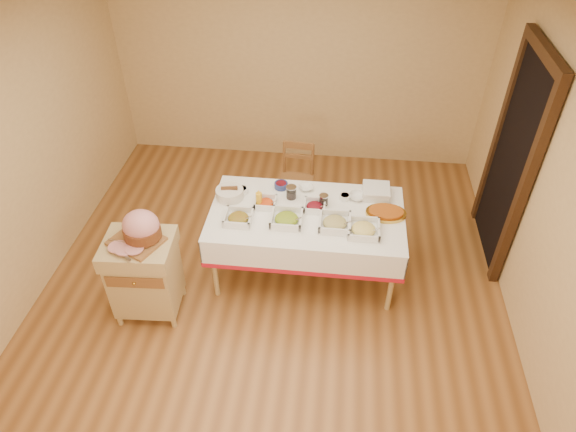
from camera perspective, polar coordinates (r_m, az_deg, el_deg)
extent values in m
plane|color=brown|center=(5.12, -1.77, -8.13)|extent=(5.00, 5.00, 0.00)
plane|color=white|center=(3.66, -2.63, 20.58)|extent=(5.00, 5.00, 0.00)
plane|color=tan|center=(6.44, 1.15, 16.74)|extent=(4.50, 0.00, 4.50)
plane|color=tan|center=(5.06, -28.31, 5.00)|extent=(0.00, 5.00, 5.00)
plane|color=tan|center=(4.55, 27.17, 1.52)|extent=(0.00, 5.00, 5.00)
cube|color=black|center=(5.37, 23.58, 5.31)|extent=(0.06, 0.90, 2.10)
cube|color=#361F11|center=(4.97, 24.54, 2.12)|extent=(0.08, 0.10, 2.10)
cube|color=#361F11|center=(5.78, 22.36, 8.09)|extent=(0.08, 0.10, 2.10)
cube|color=#361F11|center=(4.90, 26.74, 15.98)|extent=(0.08, 1.10, 0.10)
cube|color=tan|center=(4.81, 2.08, 0.09)|extent=(1.80, 1.00, 0.04)
cylinder|color=tan|center=(4.87, -8.15, -5.76)|extent=(0.05, 0.05, 0.71)
cylinder|color=tan|center=(5.48, -6.22, 0.42)|extent=(0.05, 0.05, 0.71)
cylinder|color=tan|center=(4.79, 11.44, -7.26)|extent=(0.05, 0.05, 0.71)
cylinder|color=tan|center=(5.40, 11.07, -0.81)|extent=(0.05, 0.05, 0.71)
cube|color=white|center=(4.80, 2.09, 0.32)|extent=(1.82, 1.02, 0.01)
cube|color=tan|center=(4.84, -15.50, -6.75)|extent=(0.58, 0.49, 0.60)
cube|color=tan|center=(4.59, -16.29, -3.50)|extent=(0.63, 0.53, 0.15)
cube|color=brown|center=(4.55, -16.86, -7.10)|extent=(0.50, 0.04, 0.12)
sphere|color=gold|center=(4.55, -16.90, -7.18)|extent=(0.03, 0.03, 0.03)
cylinder|color=tan|center=(5.06, -18.22, -10.78)|extent=(0.05, 0.05, 0.10)
cylinder|color=tan|center=(5.29, -16.71, -7.55)|extent=(0.05, 0.05, 0.10)
cylinder|color=tan|center=(4.89, -12.76, -11.57)|extent=(0.05, 0.05, 0.10)
cylinder|color=tan|center=(5.14, -11.51, -8.18)|extent=(0.05, 0.05, 0.10)
cube|color=brown|center=(5.77, 0.86, 3.79)|extent=(0.40, 0.39, 0.03)
cylinder|color=brown|center=(5.80, -1.01, 1.32)|extent=(0.03, 0.03, 0.40)
cylinder|color=brown|center=(6.05, -0.40, 3.17)|extent=(0.03, 0.03, 0.40)
cylinder|color=brown|center=(5.76, 2.14, 0.95)|extent=(0.03, 0.03, 0.40)
cylinder|color=brown|center=(6.01, 2.63, 2.83)|extent=(0.03, 0.03, 0.40)
cylinder|color=brown|center=(5.82, -0.42, 6.49)|extent=(0.03, 0.03, 0.43)
cylinder|color=brown|center=(5.77, 2.75, 6.16)|extent=(0.03, 0.03, 0.43)
cube|color=brown|center=(5.70, 1.18, 7.84)|extent=(0.34, 0.05, 0.08)
cube|color=brown|center=(4.53, -16.49, -2.69)|extent=(0.41, 0.33, 0.03)
ellipsoid|color=#CB8385|center=(4.45, -16.04, -0.98)|extent=(0.31, 0.28, 0.26)
cylinder|color=brown|center=(4.49, -15.88, -1.68)|extent=(0.31, 0.31, 0.10)
cube|color=silver|center=(4.43, -17.86, -3.86)|extent=(0.26, 0.12, 0.00)
cylinder|color=silver|center=(4.51, -17.73, -2.81)|extent=(0.30, 0.09, 0.01)
cube|color=silver|center=(4.72, -5.52, -0.45)|extent=(0.25, 0.25, 0.02)
ellipsoid|color=red|center=(4.70, -5.53, -0.22)|extent=(0.19, 0.19, 0.07)
cylinder|color=silver|center=(4.67, -4.93, -0.42)|extent=(0.15, 0.01, 0.11)
cube|color=silver|center=(4.68, -0.16, -0.57)|extent=(0.29, 0.29, 0.02)
ellipsoid|color=gold|center=(4.67, -0.16, -0.32)|extent=(0.22, 0.22, 0.08)
cylinder|color=silver|center=(4.64, 0.57, -0.57)|extent=(0.16, 0.01, 0.12)
cube|color=silver|center=(4.66, 5.21, -1.01)|extent=(0.29, 0.29, 0.02)
ellipsoid|color=tan|center=(4.64, 5.23, -0.75)|extent=(0.22, 0.22, 0.08)
cylinder|color=silver|center=(4.62, 6.00, -1.01)|extent=(0.16, 0.01, 0.12)
cube|color=silver|center=(4.63, 8.36, -1.70)|extent=(0.28, 0.28, 0.02)
ellipsoid|color=#DAC867|center=(4.61, 8.39, -1.45)|extent=(0.22, 0.22, 0.08)
cylinder|color=silver|center=(4.59, 9.18, -1.72)|extent=(0.15, 0.01, 0.11)
cube|color=silver|center=(4.88, -2.50, 1.28)|extent=(0.20, 0.20, 0.01)
ellipsoid|color=#D84310|center=(4.87, -2.51, 1.47)|extent=(0.15, 0.15, 0.05)
cylinder|color=silver|center=(4.85, -2.03, 1.33)|extent=(0.13, 0.01, 0.10)
cube|color=silver|center=(4.84, 2.97, 0.91)|extent=(0.20, 0.20, 0.01)
ellipsoid|color=maroon|center=(4.83, 2.98, 1.10)|extent=(0.15, 0.15, 0.05)
cylinder|color=silver|center=(4.81, 3.49, 0.96)|extent=(0.13, 0.01, 0.10)
cylinder|color=silver|center=(5.04, -5.16, 2.85)|extent=(0.12, 0.12, 0.06)
cylinder|color=black|center=(5.03, -5.17, 3.02)|extent=(0.10, 0.10, 0.02)
cylinder|color=navy|center=(5.09, -0.77, 3.42)|extent=(0.13, 0.13, 0.06)
cylinder|color=maroon|center=(5.08, -0.78, 3.59)|extent=(0.11, 0.11, 0.02)
cylinder|color=silver|center=(4.97, 6.32, 2.12)|extent=(0.10, 0.10, 0.05)
cylinder|color=#D84310|center=(4.96, 6.34, 2.27)|extent=(0.08, 0.08, 0.02)
imported|color=silver|center=(5.08, 2.04, 3.16)|extent=(0.18, 0.18, 0.03)
imported|color=silver|center=(4.99, 7.72, 2.16)|extent=(0.21, 0.21, 0.05)
cylinder|color=silver|center=(4.94, 0.36, 2.59)|extent=(0.10, 0.10, 0.12)
cylinder|color=silver|center=(4.90, 0.37, 3.21)|extent=(0.10, 0.10, 0.01)
cylinder|color=black|center=(4.95, 0.36, 2.45)|extent=(0.08, 0.08, 0.09)
cylinder|color=silver|center=(4.87, 3.98, 1.74)|extent=(0.08, 0.08, 0.10)
cylinder|color=silver|center=(4.84, 4.01, 2.27)|extent=(0.09, 0.09, 0.01)
cylinder|color=black|center=(4.88, 3.97, 1.61)|extent=(0.07, 0.07, 0.07)
cylinder|color=yellow|center=(4.84, -3.24, 1.83)|extent=(0.06, 0.06, 0.15)
cone|color=yellow|center=(4.78, -3.28, 2.72)|extent=(0.04, 0.04, 0.04)
cylinder|color=silver|center=(4.98, -6.49, 2.51)|extent=(0.27, 0.27, 0.10)
cube|color=silver|center=(5.07, 9.71, 2.34)|extent=(0.26, 0.26, 0.01)
cube|color=silver|center=(5.06, 9.73, 2.49)|extent=(0.26, 0.26, 0.01)
cube|color=silver|center=(5.06, 9.75, 2.63)|extent=(0.26, 0.26, 0.01)
cube|color=silver|center=(5.05, 9.77, 2.78)|extent=(0.26, 0.26, 0.01)
cube|color=silver|center=(5.04, 9.79, 2.93)|extent=(0.26, 0.26, 0.01)
cube|color=silver|center=(5.03, 9.81, 3.07)|extent=(0.26, 0.26, 0.01)
ellipsoid|color=gold|center=(4.85, 10.82, 0.30)|extent=(0.38, 0.27, 0.03)
ellipsoid|color=#A44C11|center=(4.84, 10.84, 0.42)|extent=(0.32, 0.23, 0.04)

